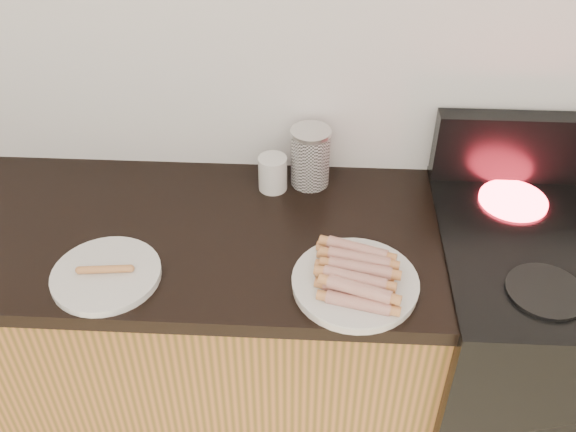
# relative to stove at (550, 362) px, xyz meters

# --- Properties ---
(wall_back) EXTENTS (4.00, 0.04, 2.60)m
(wall_back) POSITION_rel_stove_xyz_m (-0.78, 0.32, 0.84)
(wall_back) COLOR silver
(wall_back) RESTS_ON ground
(cabinet_base) EXTENTS (2.20, 0.59, 0.86)m
(cabinet_base) POSITION_rel_stove_xyz_m (-1.48, 0.01, -0.03)
(cabinet_base) COLOR #AD6734
(cabinet_base) RESTS_ON floor
(counter_slab) EXTENTS (2.20, 0.62, 0.04)m
(counter_slab) POSITION_rel_stove_xyz_m (-1.48, 0.01, 0.42)
(counter_slab) COLOR black
(counter_slab) RESTS_ON cabinet_base
(stove) EXTENTS (0.76, 0.65, 0.91)m
(stove) POSITION_rel_stove_xyz_m (0.00, 0.00, 0.00)
(stove) COLOR black
(stove) RESTS_ON floor
(stove_panel) EXTENTS (0.76, 0.06, 0.20)m
(stove_panel) POSITION_rel_stove_xyz_m (0.00, 0.28, 0.55)
(stove_panel) COLOR black
(stove_panel) RESTS_ON stove
(burner_near_left) EXTENTS (0.18, 0.18, 0.01)m
(burner_near_left) POSITION_rel_stove_xyz_m (-0.17, -0.17, 0.46)
(burner_near_left) COLOR black
(burner_near_left) RESTS_ON stove
(burner_far_left) EXTENTS (0.18, 0.18, 0.01)m
(burner_far_left) POSITION_rel_stove_xyz_m (-0.17, 0.17, 0.46)
(burner_far_left) COLOR #FF1E2D
(burner_far_left) RESTS_ON stove
(main_plate) EXTENTS (0.30, 0.30, 0.02)m
(main_plate) POSITION_rel_stove_xyz_m (-0.60, -0.17, 0.45)
(main_plate) COLOR silver
(main_plate) RESTS_ON counter_slab
(side_plate) EXTENTS (0.29, 0.29, 0.02)m
(side_plate) POSITION_rel_stove_xyz_m (-1.19, -0.17, 0.45)
(side_plate) COLOR white
(side_plate) RESTS_ON counter_slab
(hotdog_pile) EXTENTS (0.15, 0.23, 0.06)m
(hotdog_pile) POSITION_rel_stove_xyz_m (-0.60, -0.17, 0.49)
(hotdog_pile) COLOR maroon
(hotdog_pile) RESTS_ON main_plate
(plain_sausages) EXTENTS (0.12, 0.03, 0.02)m
(plain_sausages) POSITION_rel_stove_xyz_m (-1.19, -0.17, 0.47)
(plain_sausages) COLOR #CF894C
(plain_sausages) RESTS_ON side_plate
(canister) EXTENTS (0.11, 0.11, 0.17)m
(canister) POSITION_rel_stove_xyz_m (-0.72, 0.24, 0.53)
(canister) COLOR white
(canister) RESTS_ON counter_slab
(mug) EXTENTS (0.10, 0.10, 0.10)m
(mug) POSITION_rel_stove_xyz_m (-0.82, 0.21, 0.49)
(mug) COLOR white
(mug) RESTS_ON counter_slab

